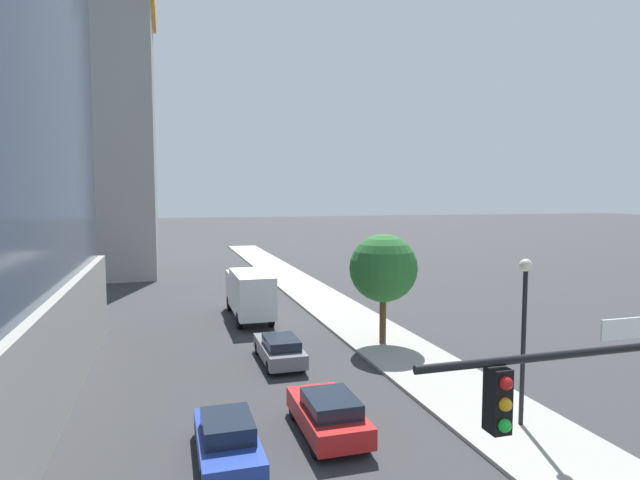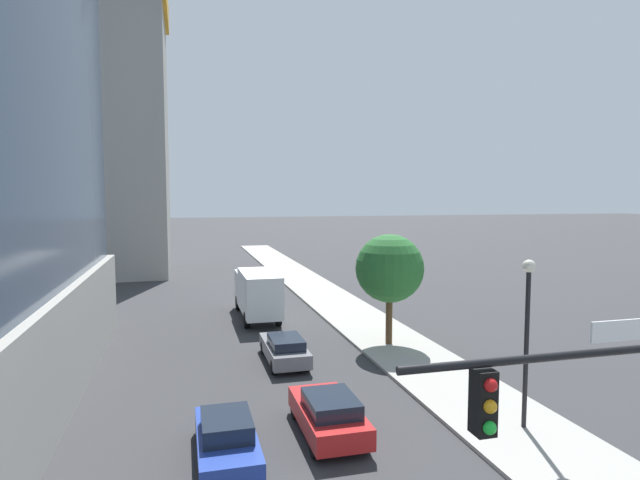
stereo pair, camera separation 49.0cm
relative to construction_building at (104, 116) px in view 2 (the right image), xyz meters
name	(u,v)px [view 2 (the right image)]	position (x,y,z in m)	size (l,w,h in m)	color
sidewalk	(409,354)	(18.68, -33.92, -16.20)	(4.33, 120.00, 0.15)	#9E9B93
construction_building	(104,116)	(0.00, 0.00, 0.00)	(13.89, 24.72, 37.78)	#9E9B93
traffic_light_pole	(616,422)	(14.78, -50.90, -12.01)	(6.27, 0.48, 5.97)	black
street_lamp	(527,318)	(18.96, -42.86, -12.31)	(0.44, 0.44, 5.84)	black
street_tree	(390,269)	(18.35, -32.06, -12.03)	(3.68, 3.68, 5.95)	brown
car_gray	(284,349)	(12.32, -33.44, -15.57)	(1.79, 4.62, 1.38)	slate
car_blue	(227,438)	(8.83, -42.26, -15.58)	(1.79, 4.42, 1.43)	#233D9E
car_red	(329,414)	(12.32, -41.43, -15.53)	(1.90, 4.31, 1.48)	red
box_truck	(257,291)	(12.32, -23.87, -14.45)	(2.28, 7.72, 3.23)	silver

